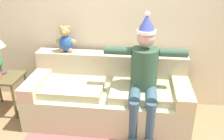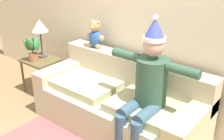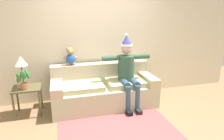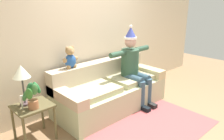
# 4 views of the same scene
# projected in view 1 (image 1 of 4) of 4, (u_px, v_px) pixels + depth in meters

# --- Properties ---
(back_wall) EXTENTS (7.00, 0.10, 2.70)m
(back_wall) POSITION_uv_depth(u_px,v_px,m) (113.00, 15.00, 3.46)
(back_wall) COLOR beige
(back_wall) RESTS_ON ground_plane
(couch) EXTENTS (2.14, 0.91, 0.86)m
(couch) POSITION_uv_depth(u_px,v_px,m) (108.00, 96.00, 3.40)
(couch) COLOR #B6BB93
(couch) RESTS_ON ground_plane
(person_seated) EXTENTS (1.02, 0.77, 1.53)m
(person_seated) POSITION_uv_depth(u_px,v_px,m) (144.00, 74.00, 3.01)
(person_seated) COLOR #2F4F3B
(person_seated) RESTS_ON ground_plane
(teddy_bear) EXTENTS (0.29, 0.17, 0.38)m
(teddy_bear) POSITION_uv_depth(u_px,v_px,m) (66.00, 40.00, 3.44)
(teddy_bear) COLOR #265197
(teddy_bear) RESTS_ON couch
(side_table) EXTENTS (0.51, 0.46, 0.56)m
(side_table) POSITION_uv_depth(u_px,v_px,m) (4.00, 82.00, 3.50)
(side_table) COLOR brown
(side_table) RESTS_ON ground_plane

